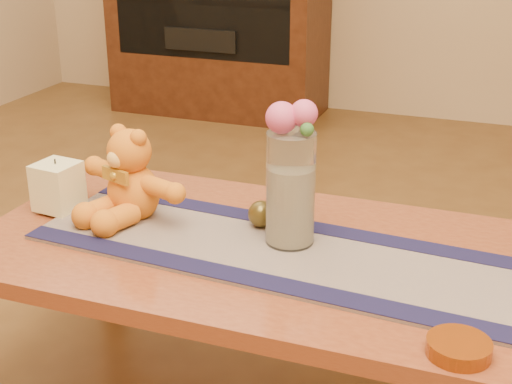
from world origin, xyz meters
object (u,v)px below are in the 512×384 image
(pillar_candle, at_px, (58,186))
(glass_vase, at_px, (291,189))
(teddy_bear, at_px, (132,174))
(bronze_ball, at_px, (261,214))
(amber_dish, at_px, (459,348))

(pillar_candle, distance_m, glass_vase, 0.61)
(pillar_candle, relative_size, glass_vase, 0.46)
(teddy_bear, xyz_separation_m, bronze_ball, (0.32, 0.04, -0.07))
(amber_dish, bearing_deg, bronze_ball, 143.82)
(pillar_candle, bearing_deg, bronze_ball, 8.18)
(bronze_ball, distance_m, amber_dish, 0.62)
(glass_vase, xyz_separation_m, amber_dish, (0.41, -0.31, -0.12))
(glass_vase, relative_size, bronze_ball, 4.04)
(bronze_ball, bearing_deg, pillar_candle, -171.82)
(pillar_candle, distance_m, bronze_ball, 0.52)
(teddy_bear, xyz_separation_m, pillar_candle, (-0.20, -0.03, -0.05))
(glass_vase, height_order, amber_dish, glass_vase)
(bronze_ball, bearing_deg, amber_dish, -36.18)
(teddy_bear, xyz_separation_m, glass_vase, (0.41, -0.01, 0.02))
(teddy_bear, relative_size, glass_vase, 1.22)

